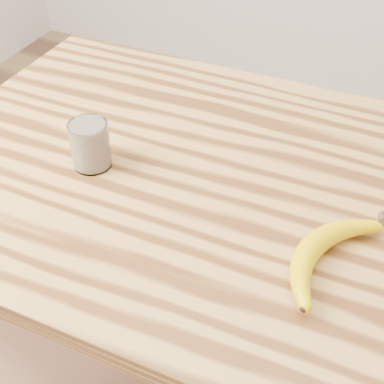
% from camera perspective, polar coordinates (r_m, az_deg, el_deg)
% --- Properties ---
extents(table, '(1.20, 0.80, 0.90)m').
position_cam_1_polar(table, '(1.08, 3.15, -3.84)').
color(table, '#B08240').
rests_on(table, ground).
extents(smoothie_glass, '(0.07, 0.07, 0.09)m').
position_cam_1_polar(smoothie_glass, '(1.01, -10.80, 5.00)').
color(smoothie_glass, white).
rests_on(smoothie_glass, table).
extents(banana, '(0.21, 0.34, 0.04)m').
position_cam_1_polar(banana, '(0.86, 12.77, -5.60)').
color(banana, '#DFB500').
rests_on(banana, table).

